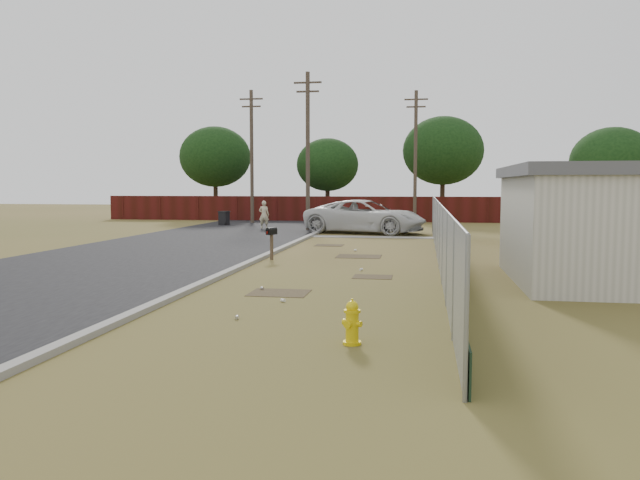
% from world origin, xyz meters
% --- Properties ---
extents(ground, '(120.00, 120.00, 0.00)m').
position_xyz_m(ground, '(0.00, 0.00, 0.00)').
color(ground, brown).
rests_on(ground, ground).
extents(street, '(15.10, 60.00, 0.12)m').
position_xyz_m(street, '(-6.76, 8.05, 0.02)').
color(street, black).
rests_on(street, ground).
extents(chainlink_fence, '(0.10, 27.06, 2.02)m').
position_xyz_m(chainlink_fence, '(3.12, 1.03, 0.80)').
color(chainlink_fence, gray).
rests_on(chainlink_fence, ground).
extents(privacy_fence, '(30.00, 0.12, 1.80)m').
position_xyz_m(privacy_fence, '(-6.00, 25.00, 0.90)').
color(privacy_fence, '#44110E').
rests_on(privacy_fence, ground).
extents(utility_poles, '(12.60, 8.24, 9.00)m').
position_xyz_m(utility_poles, '(-3.67, 20.67, 4.69)').
color(utility_poles, brown).
rests_on(utility_poles, ground).
extents(houses, '(9.30, 17.24, 3.10)m').
position_xyz_m(houses, '(9.70, 3.13, 1.56)').
color(houses, beige).
rests_on(houses, ground).
extents(horizon_trees, '(33.32, 31.94, 7.78)m').
position_xyz_m(horizon_trees, '(0.84, 23.56, 4.63)').
color(horizon_trees, '#372918').
rests_on(horizon_trees, ground).
extents(fire_hydrant, '(0.40, 0.40, 0.75)m').
position_xyz_m(fire_hydrant, '(1.47, -9.53, 0.35)').
color(fire_hydrant, yellow).
rests_on(fire_hydrant, ground).
extents(mailbox, '(0.34, 0.48, 1.13)m').
position_xyz_m(mailbox, '(-2.60, 1.56, 0.89)').
color(mailbox, brown).
rests_on(mailbox, ground).
extents(pickup_truck, '(7.05, 4.57, 1.80)m').
position_xyz_m(pickup_truck, '(-0.49, 14.14, 0.90)').
color(pickup_truck, silver).
rests_on(pickup_truck, ground).
extents(pedestrian, '(0.64, 0.44, 1.68)m').
position_xyz_m(pedestrian, '(-6.74, 16.49, 0.84)').
color(pedestrian, beige).
rests_on(pedestrian, ground).
extents(trash_bin, '(0.71, 0.77, 0.92)m').
position_xyz_m(trash_bin, '(-10.16, 19.39, 0.47)').
color(trash_bin, black).
rests_on(trash_bin, ground).
extents(scattered_litter, '(2.19, 12.89, 0.07)m').
position_xyz_m(scattered_litter, '(-0.40, -2.93, 0.04)').
color(scattered_litter, silver).
rests_on(scattered_litter, ground).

